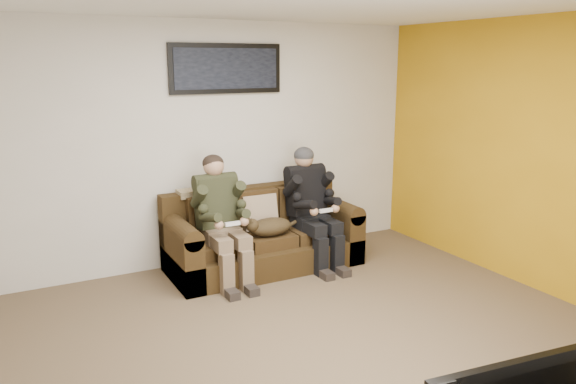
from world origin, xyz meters
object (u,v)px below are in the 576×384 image
sofa (261,238)px  person_left (221,213)px  cat (269,227)px  framed_poster (226,69)px  person_right (311,200)px

sofa → person_left: person_left is taller
cat → framed_poster: (-0.17, 0.64, 1.59)m
person_left → cat: bearing=-8.7°
person_left → sofa: bearing=18.0°
person_left → framed_poster: framed_poster is taller
person_right → framed_poster: bearing=142.1°
cat → framed_poster: framed_poster is taller
person_right → framed_poster: size_ratio=1.02×
person_left → cat: 0.54m
cat → person_left: bearing=171.3°
person_left → cat: (0.50, -0.08, -0.19)m
person_right → cat: bearing=-172.0°
sofa → cat: 0.31m
sofa → framed_poster: (-0.20, 0.39, 1.79)m
sofa → person_left: 0.67m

